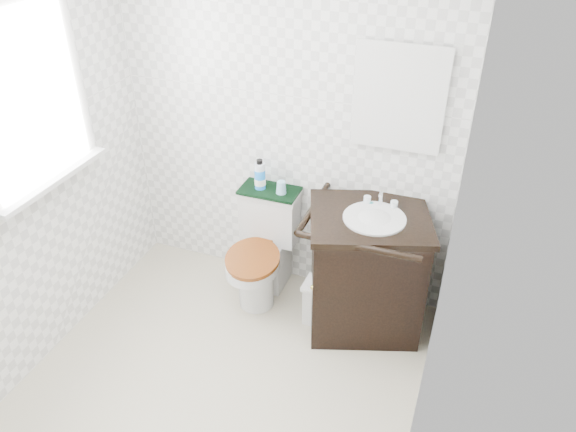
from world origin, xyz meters
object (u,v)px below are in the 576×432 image
Objects in this scene: vanity at (366,268)px; mouthwash_bottle at (260,175)px; toilet at (264,252)px; cup at (281,187)px; trash_bin at (320,302)px.

mouthwash_bottle is at bearing 166.74° from vanity.
toilet is 8.67× the size of cup.
mouthwash_bottle is (-0.06, 0.12, 0.52)m from toilet.
cup reaches higher than trash_bin.
toilet is 0.73m from vanity.
cup is (-0.37, 0.27, 0.64)m from trash_bin.
toilet is 0.52m from trash_bin.
trash_bin is 0.91m from mouthwash_bottle.
toilet is 0.80× the size of vanity.
mouthwash_bottle reaches higher than toilet.
trash_bin is at bearing -28.74° from mouthwash_bottle.
trash_bin is at bearing -20.44° from toilet.
toilet is 3.57× the size of mouthwash_bottle.
trash_bin is 1.51× the size of mouthwash_bottle.
trash_bin is (-0.26, -0.10, -0.27)m from vanity.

